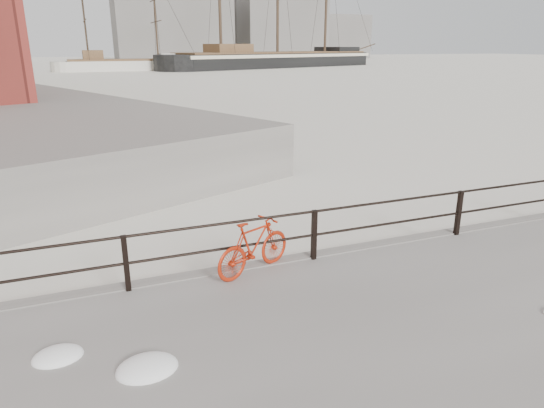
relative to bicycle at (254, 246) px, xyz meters
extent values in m
plane|color=white|center=(4.77, 0.27, -0.86)|extent=(400.00, 400.00, 0.00)
imported|color=#AD220B|center=(0.00, 0.00, 0.00)|extent=(1.66, 0.92, 1.03)
ellipsoid|color=white|center=(-2.23, -2.15, -0.37)|extent=(0.80, 0.63, 0.29)
ellipsoid|color=white|center=(-3.31, -1.46, -0.39)|extent=(0.66, 0.52, 0.24)
cube|color=gray|center=(24.77, 140.27, 8.14)|extent=(32.00, 18.00, 18.00)
cube|color=gray|center=(59.77, 145.27, 11.14)|extent=(26.00, 20.00, 24.00)
cube|color=gray|center=(82.77, 150.27, 6.14)|extent=(20.00, 16.00, 14.00)
camera|label=1|loc=(-2.66, -7.65, 3.47)|focal=32.00mm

